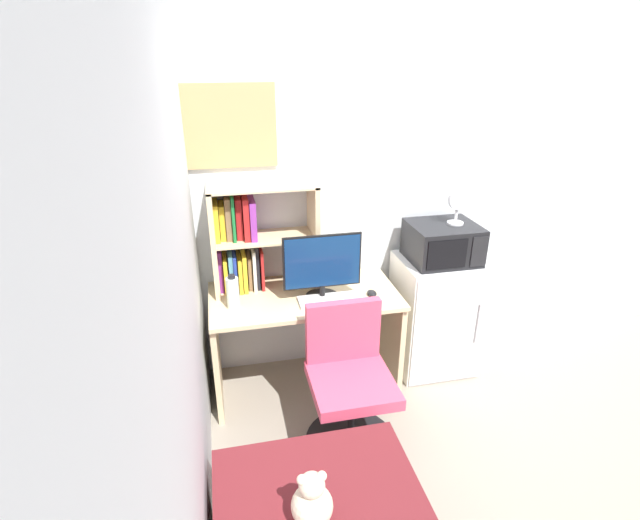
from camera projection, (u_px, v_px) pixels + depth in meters
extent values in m
cube|color=silver|center=(474.00, 186.00, 3.49)|extent=(6.40, 0.04, 2.60)
cube|color=silver|center=(174.00, 338.00, 1.64)|extent=(0.04, 4.40, 2.60)
cube|color=beige|center=(304.00, 296.00, 3.16)|extent=(1.24, 0.64, 0.03)
cube|color=beige|center=(216.00, 354.00, 3.19)|extent=(0.04, 0.57, 0.70)
cube|color=beige|center=(387.00, 333.00, 3.42)|extent=(0.04, 0.57, 0.70)
cube|color=beige|center=(213.00, 242.00, 3.06)|extent=(0.03, 0.29, 0.70)
cube|color=beige|center=(313.00, 234.00, 3.18)|extent=(0.03, 0.29, 0.70)
cube|color=beige|center=(262.00, 186.00, 2.98)|extent=(0.69, 0.29, 0.01)
cube|color=beige|center=(264.00, 238.00, 3.12)|extent=(0.62, 0.29, 0.01)
cube|color=purple|center=(220.00, 269.00, 3.18)|extent=(0.03, 0.17, 0.28)
cube|color=gold|center=(226.00, 273.00, 3.18)|extent=(0.02, 0.23, 0.24)
cube|color=teal|center=(231.00, 270.00, 3.18)|extent=(0.03, 0.23, 0.27)
cube|color=navy|center=(235.00, 270.00, 3.18)|extent=(0.02, 0.24, 0.26)
cube|color=gold|center=(240.00, 272.00, 3.20)|extent=(0.03, 0.23, 0.23)
cube|color=gold|center=(244.00, 270.00, 3.20)|extent=(0.03, 0.23, 0.26)
cube|color=brown|center=(249.00, 270.00, 3.22)|extent=(0.02, 0.19, 0.23)
cube|color=silver|center=(254.00, 267.00, 3.21)|extent=(0.02, 0.22, 0.28)
cube|color=black|center=(257.00, 265.00, 3.22)|extent=(0.02, 0.19, 0.30)
cube|color=#B21E1E|center=(261.00, 267.00, 3.22)|extent=(0.02, 0.21, 0.27)
cube|color=gold|center=(216.00, 221.00, 3.03)|extent=(0.03, 0.20, 0.24)
cube|color=gold|center=(222.00, 221.00, 3.05)|extent=(0.03, 0.16, 0.23)
cube|color=brown|center=(228.00, 217.00, 3.05)|extent=(0.04, 0.18, 0.28)
cube|color=#197233|center=(233.00, 216.00, 3.04)|extent=(0.02, 0.21, 0.29)
cube|color=#B21E1E|center=(238.00, 217.00, 3.07)|extent=(0.04, 0.17, 0.27)
cube|color=#B21E1E|center=(245.00, 217.00, 3.06)|extent=(0.04, 0.22, 0.27)
cube|color=purple|center=(252.00, 218.00, 3.07)|extent=(0.04, 0.23, 0.25)
cylinder|color=black|center=(322.00, 297.00, 3.10)|extent=(0.22, 0.22, 0.02)
cylinder|color=black|center=(322.00, 291.00, 3.08)|extent=(0.04, 0.04, 0.07)
cube|color=black|center=(322.00, 261.00, 3.01)|extent=(0.50, 0.01, 0.36)
cube|color=navy|center=(322.00, 262.00, 3.00)|extent=(0.48, 0.02, 0.33)
cube|color=silver|center=(328.00, 300.00, 3.06)|extent=(0.38, 0.16, 0.02)
ellipsoid|color=black|center=(372.00, 293.00, 3.13)|extent=(0.06, 0.09, 0.03)
cylinder|color=silver|center=(233.00, 293.00, 2.95)|extent=(0.08, 0.08, 0.20)
cylinder|color=black|center=(232.00, 277.00, 2.90)|extent=(0.04, 0.04, 0.02)
cube|color=white|center=(434.00, 314.00, 3.51)|extent=(0.56, 0.48, 0.87)
cube|color=white|center=(450.00, 331.00, 3.29)|extent=(0.54, 0.01, 0.83)
cylinder|color=#B2B2B7|center=(477.00, 324.00, 3.30)|extent=(0.01, 0.01, 0.30)
cube|color=black|center=(442.00, 242.00, 3.28)|extent=(0.45, 0.40, 0.26)
cube|color=black|center=(447.00, 255.00, 3.09)|extent=(0.27, 0.01, 0.20)
cube|color=black|center=(479.00, 252.00, 3.13)|extent=(0.11, 0.01, 0.21)
cylinder|color=silver|center=(455.00, 223.00, 3.24)|extent=(0.11, 0.11, 0.01)
cylinder|color=silver|center=(456.00, 216.00, 3.22)|extent=(0.02, 0.02, 0.09)
cylinder|color=silver|center=(459.00, 199.00, 3.17)|extent=(0.14, 0.03, 0.14)
cylinder|color=black|center=(350.00, 441.00, 2.91)|extent=(0.54, 0.54, 0.04)
cylinder|color=black|center=(351.00, 415.00, 2.83)|extent=(0.04, 0.04, 0.41)
cube|color=#D84766|center=(352.00, 384.00, 2.74)|extent=(0.47, 0.47, 0.07)
cube|color=#D84766|center=(343.00, 331.00, 2.84)|extent=(0.45, 0.06, 0.39)
sphere|color=beige|center=(312.00, 506.00, 1.91)|extent=(0.17, 0.17, 0.17)
sphere|color=beige|center=(312.00, 485.00, 1.87)|extent=(0.11, 0.11, 0.11)
sphere|color=beige|center=(302.00, 480.00, 1.84)|extent=(0.04, 0.04, 0.04)
sphere|color=beige|center=(322.00, 476.00, 1.86)|extent=(0.04, 0.04, 0.04)
cube|color=tan|center=(227.00, 126.00, 2.93)|extent=(0.60, 0.02, 0.51)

